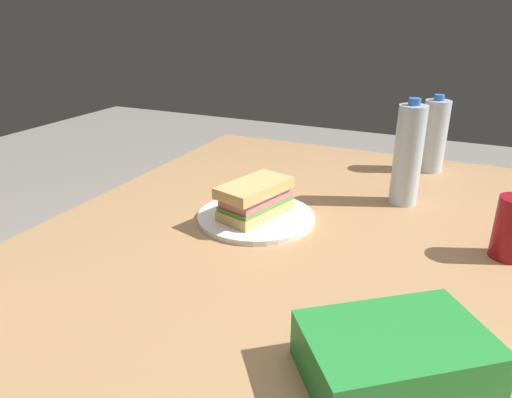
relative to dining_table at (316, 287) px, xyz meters
name	(u,v)px	position (x,y,z in m)	size (l,w,h in m)	color
dining_table	(316,287)	(0.00, 0.00, 0.00)	(1.48, 1.20, 0.75)	tan
paper_plate	(256,217)	(-0.09, -0.17, 0.09)	(0.26, 0.26, 0.01)	white
sandwich	(256,199)	(-0.08, -0.17, 0.13)	(0.20, 0.14, 0.08)	#DBB26B
soda_can_red	(512,228)	(-0.13, 0.34, 0.14)	(0.07, 0.07, 0.12)	maroon
chip_bag	(394,355)	(0.28, 0.19, 0.12)	(0.23, 0.15, 0.07)	#268C38
water_bottle_tall	(408,155)	(-0.33, 0.11, 0.20)	(0.07, 0.07, 0.26)	silver
water_bottle_spare	(434,136)	(-0.62, 0.14, 0.19)	(0.07, 0.07, 0.22)	silver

